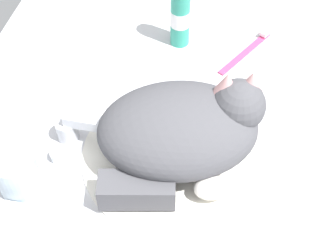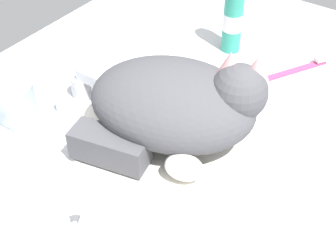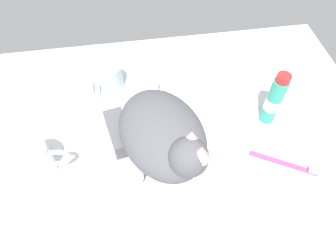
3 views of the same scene
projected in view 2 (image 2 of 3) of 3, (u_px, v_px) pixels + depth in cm
name	position (u px, v px, depth cm)	size (l,w,h in cm)	color
ground_plane	(172.00, 144.00, 76.98)	(110.00, 82.50, 3.00)	silver
sink_basin	(172.00, 135.00, 75.69)	(31.37, 31.37, 0.92)	white
faucet	(87.00, 86.00, 81.86)	(11.89, 9.92, 5.89)	silver
cat	(178.00, 104.00, 70.98)	(25.52, 29.25, 14.52)	#4C4C51
coffee_mug	(42.00, 251.00, 55.22)	(12.08, 8.00, 8.50)	white
rinse_cup	(15.00, 104.00, 76.52)	(6.56, 6.56, 7.22)	silver
toothpaste_bottle	(233.00, 16.00, 90.51)	(3.79, 3.79, 15.37)	teal
toothbrush	(295.00, 69.00, 89.17)	(14.17, 8.86, 1.60)	#D83F72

